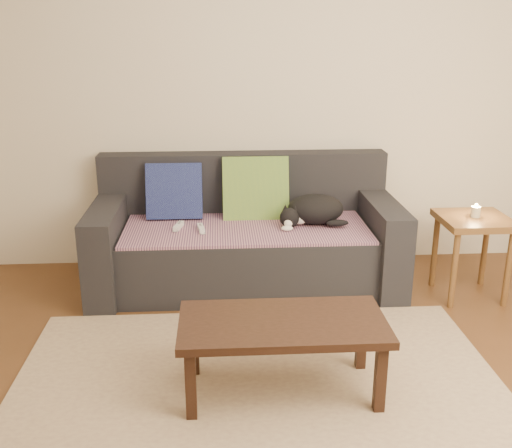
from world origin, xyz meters
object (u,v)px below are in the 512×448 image
sofa (246,240)px  side_table (473,231)px  wii_remote_b (201,228)px  wii_remote_a (179,226)px  cat (313,210)px  coffee_table (283,330)px

sofa → side_table: 1.54m
wii_remote_b → wii_remote_a: bearing=59.8°
side_table → wii_remote_a: bearing=172.8°
wii_remote_a → wii_remote_b: same height
cat → wii_remote_b: 0.79m
coffee_table → wii_remote_a: bearing=113.6°
cat → coffee_table: 1.41m
sofa → cat: sofa is taller
wii_remote_b → coffee_table: (0.42, -1.25, -0.11)m
cat → coffee_table: cat is taller
coffee_table → side_table: bearing=37.8°
side_table → coffee_table: (-1.38, -1.07, -0.11)m
wii_remote_a → side_table: side_table is taller
cat → side_table: bearing=-5.7°
cat → wii_remote_a: size_ratio=3.23×
cat → coffee_table: (-0.35, -1.36, -0.19)m
cat → wii_remote_b: size_ratio=3.23×
wii_remote_a → side_table: bearing=-83.8°
wii_remote_b → coffee_table: size_ratio=0.15×
side_table → sofa: bearing=167.2°
sofa → side_table: sofa is taller
sofa → side_table: size_ratio=3.77×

